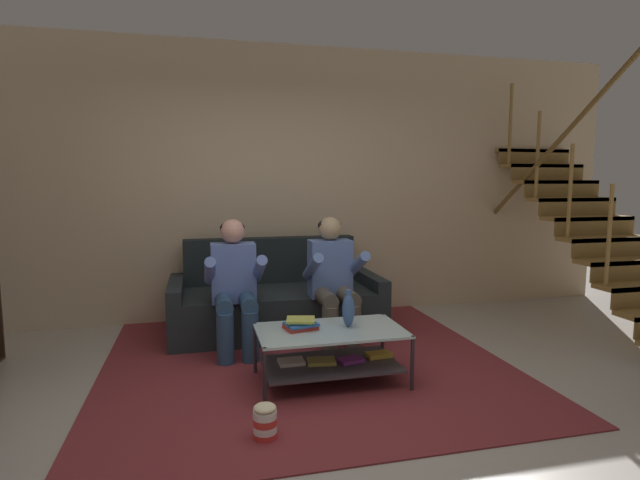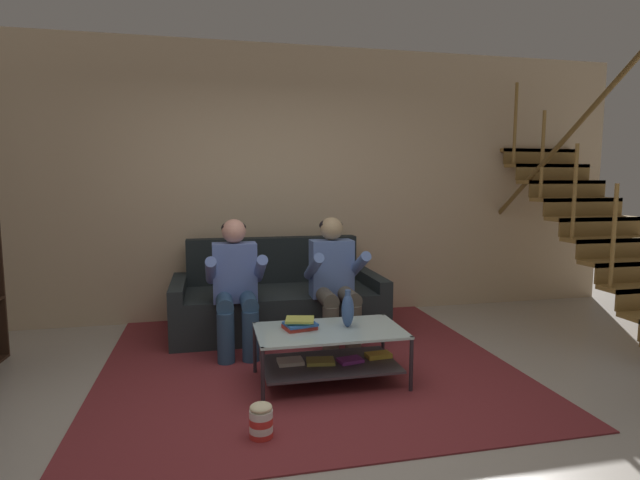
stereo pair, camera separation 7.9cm
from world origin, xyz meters
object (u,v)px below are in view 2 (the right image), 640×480
object	(u,v)px
coffee_table	(330,348)
vase	(348,310)
person_seated_right	(334,276)
popcorn_tub	(261,421)
couch	(278,301)
book_stack	(300,324)
person_seated_left	(236,281)

from	to	relation	value
coffee_table	vase	size ratio (longest dim) A/B	3.82
person_seated_right	popcorn_tub	distance (m)	1.80
coffee_table	popcorn_tub	world-z (taller)	coffee_table
person_seated_right	coffee_table	bearing A→B (deg)	-106.35
couch	book_stack	distance (m)	1.34
vase	book_stack	xyz separation A→B (m)	(-0.36, 0.03, -0.09)
coffee_table	vase	world-z (taller)	vase
person_seated_right	vase	size ratio (longest dim) A/B	4.13
book_stack	popcorn_tub	size ratio (longest dim) A/B	1.22
couch	person_seated_left	xyz separation A→B (m)	(-0.44, -0.56, 0.34)
couch	coffee_table	distance (m)	1.40
person_seated_left	vase	bearing A→B (deg)	-45.66
vase	book_stack	bearing A→B (deg)	175.32
person_seated_left	popcorn_tub	distance (m)	1.61
person_seated_right	couch	bearing A→B (deg)	127.76
couch	coffee_table	xyz separation A→B (m)	(0.20, -1.39, -0.02)
coffee_table	vase	bearing A→B (deg)	11.39
couch	popcorn_tub	world-z (taller)	couch
person_seated_right	popcorn_tub	world-z (taller)	person_seated_right
book_stack	popcorn_tub	bearing A→B (deg)	-115.71
coffee_table	vase	xyz separation A→B (m)	(0.14, 0.03, 0.27)
person_seated_right	person_seated_left	bearing A→B (deg)	-179.98
book_stack	vase	bearing A→B (deg)	-4.68
book_stack	popcorn_tub	world-z (taller)	book_stack
person_seated_right	popcorn_tub	xyz separation A→B (m)	(-0.82, -1.52, -0.52)
coffee_table	book_stack	bearing A→B (deg)	164.78
popcorn_tub	person_seated_left	bearing A→B (deg)	92.10
book_stack	person_seated_left	bearing A→B (deg)	118.81
vase	popcorn_tub	size ratio (longest dim) A/B	1.32
person_seated_right	coffee_table	xyz separation A→B (m)	(-0.24, -0.82, -0.37)
book_stack	couch	bearing A→B (deg)	89.28
person_seated_left	popcorn_tub	world-z (taller)	person_seated_left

